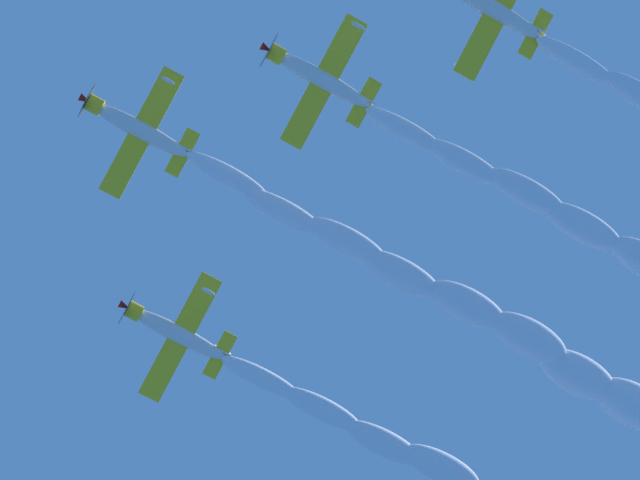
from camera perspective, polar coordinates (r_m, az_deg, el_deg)
The scene contains 5 objects.
airplane_lead at distance 84.90m, azimuth -8.40°, elevation 5.10°, with size 9.00×8.45×3.62m.
airplane_left_wingman at distance 82.77m, azimuth -0.11°, elevation 7.46°, with size 9.15×8.45×3.13m.
airplane_right_wingman at distance 86.20m, azimuth -6.66°, elevation -4.20°, with size 9.07×8.45×3.35m.
airplane_slot_tail at distance 83.33m, azimuth 7.77°, elevation 10.47°, with size 8.99×8.44×3.40m.
smoke_trail_lead at distance 88.65m, azimuth 8.26°, elevation -4.01°, with size 12.86×38.72×3.28m.
Camera 1 is at (-21.34, 2.81, 1.76)m, focal length 70.04 mm.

